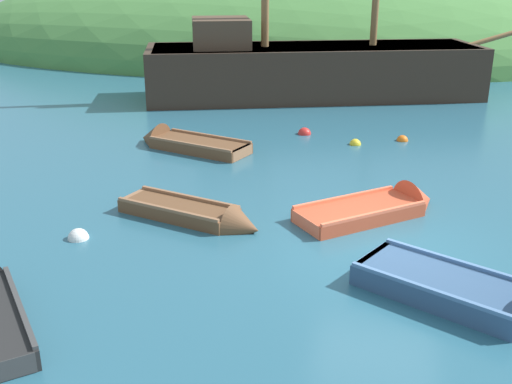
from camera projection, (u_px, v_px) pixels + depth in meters
name	position (u px, v px, depth m)	size (l,w,h in m)	color
ground_plane	(383.00, 251.00, 11.82)	(120.00, 120.00, 0.00)	#285B70
shore_hill	(273.00, 46.00, 40.36)	(43.36, 25.56, 10.41)	#477F3D
sailing_ship	(310.00, 77.00, 24.97)	(15.81, 7.63, 12.97)	#38281E
rowboat_outer_left	(183.00, 144.00, 18.36)	(3.82, 2.22, 1.08)	brown
rowboat_portside	(381.00, 210.00, 13.55)	(3.34, 3.06, 1.10)	#C64C2D
rowboat_near_dock	(477.00, 301.00, 9.85)	(3.64, 2.72, 1.23)	#335175
rowboat_center	(199.00, 217.00, 13.18)	(3.43, 1.82, 0.87)	brown
buoy_orange	(402.00, 141.00, 19.10)	(0.36, 0.36, 0.36)	orange
buoy_white	(79.00, 239.00, 12.35)	(0.42, 0.42, 0.42)	white
buoy_yellow	(355.00, 145.00, 18.70)	(0.35, 0.35, 0.35)	yellow
buoy_red	(304.00, 134.00, 19.84)	(0.43, 0.43, 0.43)	red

